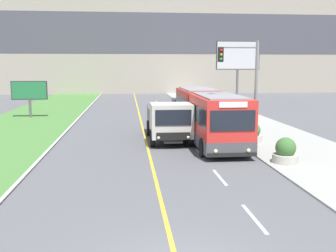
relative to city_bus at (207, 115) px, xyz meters
name	(u,v)px	position (x,y,z in m)	size (l,w,h in m)	color
lane_marking_centre	(181,225)	(-3.55, -13.58, -1.58)	(2.88, 140.00, 0.01)	gold
apartment_block_background	(133,38)	(-3.96, 47.84, 8.22)	(80.00, 8.04, 19.61)	#A89E8E
city_bus	(207,115)	(0.00, 0.00, 0.00)	(2.70, 12.40, 3.12)	red
dump_truck	(169,122)	(-2.53, -0.73, -0.32)	(2.52, 6.80, 2.52)	black
car_distant	(180,106)	(0.25, 14.84, -0.90)	(1.80, 4.30, 1.45)	#2D4784
traffic_light_mast	(245,81)	(1.48, -3.09, 2.30)	(2.28, 0.32, 6.12)	slate
billboard_large	(238,58)	(6.37, 15.77, 3.94)	(4.56, 0.24, 7.28)	#59595B
billboard_small	(29,92)	(-14.04, 12.55, 0.81)	(3.22, 0.24, 3.37)	#59595B
planter_round_near	(285,152)	(2.46, -6.77, -0.97)	(1.23, 1.23, 1.23)	#B7B2A8
planter_round_second	(253,134)	(2.57, -1.49, -1.00)	(1.11, 1.11, 1.17)	#B7B2A8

